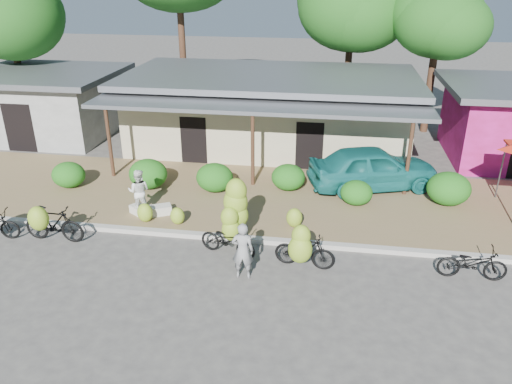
% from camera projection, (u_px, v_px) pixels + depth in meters
% --- Properties ---
extents(ground, '(100.00, 100.00, 0.00)m').
position_uv_depth(ground, '(217.00, 276.00, 13.56)').
color(ground, '#474442').
rests_on(ground, ground).
extents(sidewalk, '(60.00, 6.00, 0.12)m').
position_uv_depth(sidewalk, '(248.00, 198.00, 18.04)').
color(sidewalk, brown).
rests_on(sidewalk, ground).
extents(curb, '(60.00, 0.25, 0.15)m').
position_uv_depth(curb, '(231.00, 238.00, 15.33)').
color(curb, '#A8A399').
rests_on(curb, ground).
extents(shop_main, '(13.00, 8.50, 3.35)m').
position_uv_depth(shop_main, '(270.00, 110.00, 22.69)').
color(shop_main, '#BAB48D').
rests_on(shop_main, ground).
extents(shop_grey, '(7.00, 6.00, 3.15)m').
position_uv_depth(shop_grey, '(47.00, 103.00, 24.34)').
color(shop_grey, '#A2A39E').
rests_on(shop_grey, ground).
extents(tree_back_left, '(5.52, 5.42, 7.66)m').
position_uv_depth(tree_back_left, '(6.00, 12.00, 24.99)').
color(tree_back_left, '#45281B').
rests_on(tree_back_left, ground).
extents(tree_center_right, '(5.69, 5.61, 8.07)m').
position_uv_depth(tree_center_right, '(349.00, 4.00, 25.61)').
color(tree_center_right, '#45281B').
rests_on(tree_center_right, ground).
extents(tree_near_right, '(4.45, 4.27, 7.13)m').
position_uv_depth(tree_near_right, '(435.00, 18.00, 23.43)').
color(tree_near_right, '#45281B').
rests_on(tree_near_right, ground).
extents(hedge_0, '(1.24, 1.11, 0.96)m').
position_uv_depth(hedge_0, '(69.00, 175.00, 18.61)').
color(hedge_0, '#1C5513').
rests_on(hedge_0, sidewalk).
extents(hedge_1, '(1.42, 1.28, 1.11)m').
position_uv_depth(hedge_1, '(148.00, 174.00, 18.49)').
color(hedge_1, '#1C5513').
rests_on(hedge_1, sidewalk).
extents(hedge_2, '(1.36, 1.22, 1.06)m').
position_uv_depth(hedge_2, '(215.00, 178.00, 18.24)').
color(hedge_2, '#1C5513').
rests_on(hedge_2, sidewalk).
extents(hedge_3, '(1.25, 1.12, 0.97)m').
position_uv_depth(hedge_3, '(288.00, 177.00, 18.38)').
color(hedge_3, '#1C5513').
rests_on(hedge_3, sidewalk).
extents(hedge_4, '(1.11, 1.00, 0.87)m').
position_uv_depth(hedge_4, '(356.00, 193.00, 17.24)').
color(hedge_4, '#1C5513').
rests_on(hedge_4, sidewalk).
extents(hedge_5, '(1.49, 1.34, 1.16)m').
position_uv_depth(hedge_5, '(449.00, 189.00, 17.20)').
color(hedge_5, '#1C5513').
rests_on(hedge_5, sidewalk).
extents(bike_left, '(1.93, 1.20, 1.47)m').
position_uv_depth(bike_left, '(51.00, 223.00, 14.98)').
color(bike_left, black).
rests_on(bike_left, ground).
extents(bike_center, '(1.88, 1.40, 2.20)m').
position_uv_depth(bike_center, '(232.00, 223.00, 14.46)').
color(bike_center, black).
rests_on(bike_center, ground).
extents(bike_right, '(1.75, 1.27, 1.62)m').
position_uv_depth(bike_right, '(303.00, 249.00, 13.54)').
color(bike_right, black).
rests_on(bike_right, ground).
extents(bike_far_right, '(1.81, 0.65, 0.95)m').
position_uv_depth(bike_far_right, '(472.00, 263.00, 13.29)').
color(bike_far_right, black).
rests_on(bike_far_right, ground).
extents(loose_banana_a, '(0.51, 0.43, 0.64)m').
position_uv_depth(loose_banana_a, '(145.00, 213.00, 16.11)').
color(loose_banana_a, '#8EB02C').
rests_on(loose_banana_a, sidewalk).
extents(loose_banana_b, '(0.46, 0.39, 0.58)m').
position_uv_depth(loose_banana_b, '(177.00, 216.00, 15.96)').
color(loose_banana_b, '#8EB02C').
rests_on(loose_banana_b, sidewalk).
extents(loose_banana_c, '(0.51, 0.43, 0.64)m').
position_uv_depth(loose_banana_c, '(294.00, 218.00, 15.78)').
color(loose_banana_c, '#8EB02C').
rests_on(loose_banana_c, sidewalk).
extents(sack_near, '(0.94, 0.75, 0.30)m').
position_uv_depth(sack_near, '(158.00, 210.00, 16.64)').
color(sack_near, silver).
rests_on(sack_near, sidewalk).
extents(sack_far, '(0.83, 0.73, 0.28)m').
position_uv_depth(sack_far, '(140.00, 210.00, 16.65)').
color(sack_far, silver).
rests_on(sack_far, sidewalk).
extents(vendor, '(0.61, 0.42, 1.63)m').
position_uv_depth(vendor, '(243.00, 251.00, 13.22)').
color(vendor, gray).
rests_on(vendor, ground).
extents(bystander, '(0.80, 0.66, 1.53)m').
position_uv_depth(bystander, '(139.00, 191.00, 16.55)').
color(bystander, silver).
rests_on(bystander, sidewalk).
extents(teal_van, '(5.08, 3.28, 1.61)m').
position_uv_depth(teal_van, '(373.00, 168.00, 18.39)').
color(teal_van, '#176766').
rests_on(teal_van, sidewalk).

